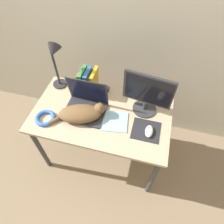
{
  "coord_description": "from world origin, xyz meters",
  "views": [
    {
      "loc": [
        0.35,
        -0.63,
        2.06
      ],
      "look_at": [
        0.1,
        0.3,
        0.83
      ],
      "focal_mm": 32.0,
      "sensor_mm": 36.0,
      "label": 1
    }
  ],
  "objects": [
    {
      "name": "notepad",
      "position": [
        0.13,
        0.28,
        0.73
      ],
      "size": [
        0.24,
        0.23,
        0.01
      ],
      "color": "#99C6E0",
      "rests_on": "desk"
    },
    {
      "name": "external_monitor",
      "position": [
        0.34,
        0.47,
        0.92
      ],
      "size": [
        0.4,
        0.2,
        0.37
      ],
      "color": "#333338",
      "rests_on": "desk"
    },
    {
      "name": "desk_lamp",
      "position": [
        -0.44,
        0.54,
        1.06
      ],
      "size": [
        0.17,
        0.17,
        0.48
      ],
      "color": "#28282D",
      "rests_on": "desk"
    },
    {
      "name": "wall_back",
      "position": [
        0.0,
        0.92,
        1.3
      ],
      "size": [
        8.0,
        0.05,
        2.6
      ],
      "color": "beige",
      "rests_on": "ground_plane"
    },
    {
      "name": "desk",
      "position": [
        0.0,
        0.33,
        0.64
      ],
      "size": [
        1.16,
        0.66,
        0.73
      ],
      "color": "tan",
      "rests_on": "ground_plane"
    },
    {
      "name": "computer_mouse",
      "position": [
        0.41,
        0.25,
        0.75
      ],
      "size": [
        0.06,
        0.11,
        0.03
      ],
      "color": "silver",
      "rests_on": "mousepad"
    },
    {
      "name": "mousepad",
      "position": [
        0.39,
        0.26,
        0.73
      ],
      "size": [
        0.22,
        0.21,
        0.0
      ],
      "color": "#232328",
      "rests_on": "desk"
    },
    {
      "name": "cable_coil",
      "position": [
        -0.43,
        0.16,
        0.75
      ],
      "size": [
        0.17,
        0.17,
        0.03
      ],
      "color": "blue",
      "rests_on": "desk"
    },
    {
      "name": "book_row",
      "position": [
        -0.19,
        0.57,
        0.84
      ],
      "size": [
        0.17,
        0.17,
        0.23
      ],
      "color": "olive",
      "rests_on": "desk"
    },
    {
      "name": "cat",
      "position": [
        -0.14,
        0.26,
        0.79
      ],
      "size": [
        0.43,
        0.28,
        0.13
      ],
      "color": "brown",
      "rests_on": "desk"
    },
    {
      "name": "laptop",
      "position": [
        -0.14,
        0.34,
        0.78
      ],
      "size": [
        0.34,
        0.27,
        0.28
      ],
      "color": "#2D2D33",
      "rests_on": "desk"
    },
    {
      "name": "webcam",
      "position": [
        -0.02,
        0.59,
        0.77
      ],
      "size": [
        0.04,
        0.04,
        0.07
      ],
      "color": "#232328",
      "rests_on": "desk"
    },
    {
      "name": "ground_plane",
      "position": [
        0.0,
        0.0,
        0.0
      ],
      "size": [
        12.0,
        12.0,
        0.0
      ],
      "primitive_type": "plane",
      "color": "#847056"
    }
  ]
}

